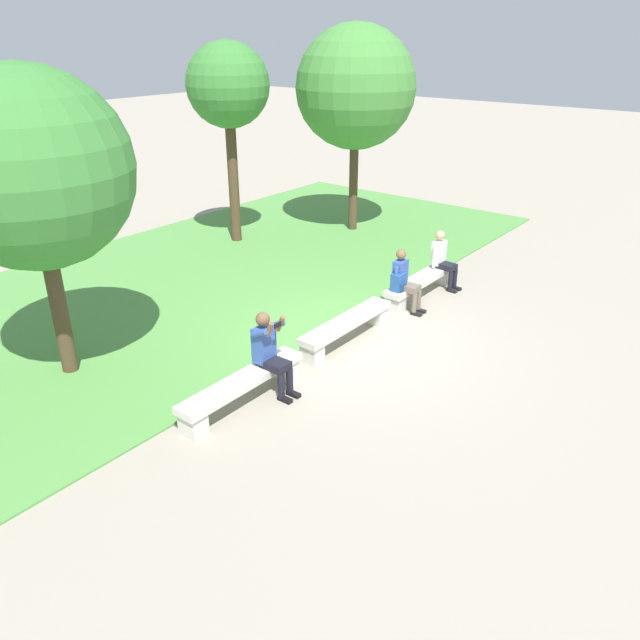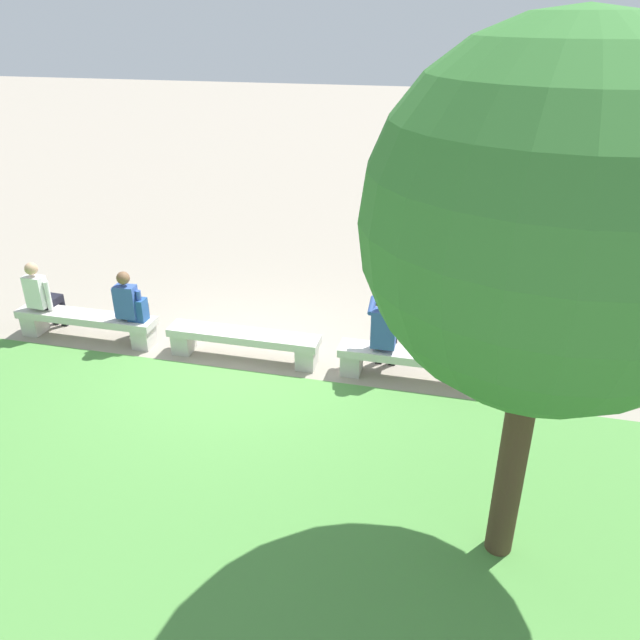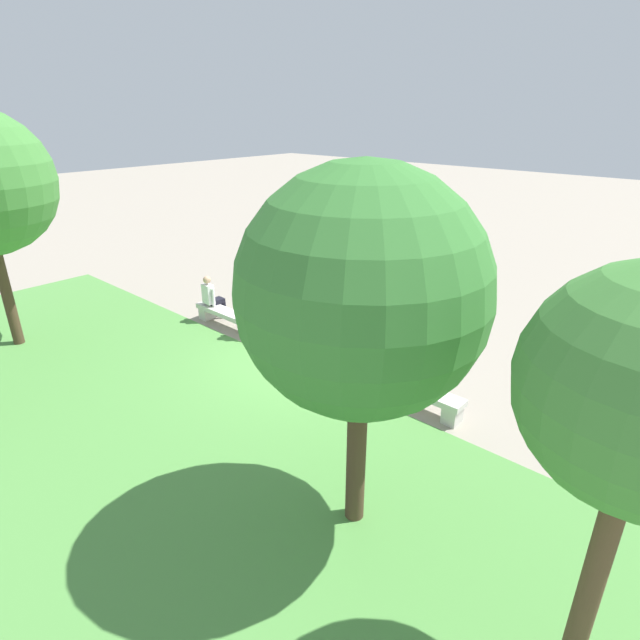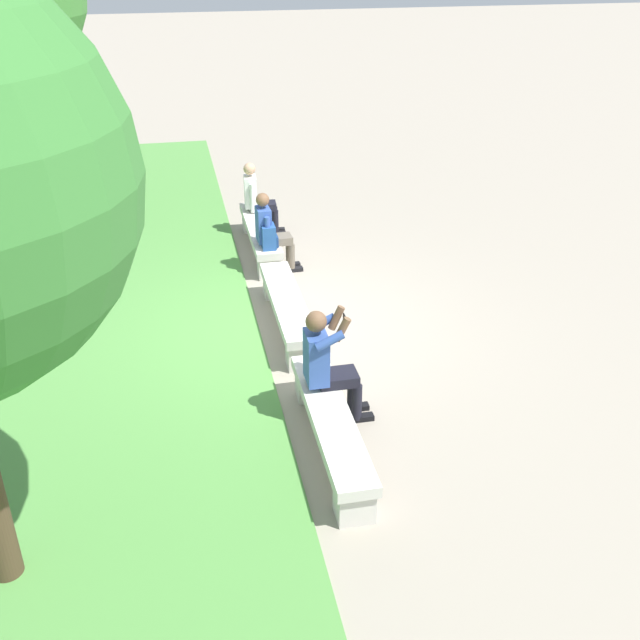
% 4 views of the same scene
% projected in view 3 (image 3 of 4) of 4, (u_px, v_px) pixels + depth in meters
% --- Properties ---
extents(ground_plane, '(80.00, 80.00, 0.00)m').
position_uv_depth(ground_plane, '(305.00, 360.00, 11.27)').
color(ground_plane, gray).
extents(grass_strip, '(19.63, 8.00, 0.03)m').
position_uv_depth(grass_strip, '(124.00, 451.00, 8.25)').
color(grass_strip, '#518E42').
rests_on(grass_strip, ground).
extents(bench_main, '(2.33, 0.40, 0.45)m').
position_uv_depth(bench_main, '(406.00, 389.00, 9.53)').
color(bench_main, beige).
rests_on(bench_main, ground).
extents(bench_near, '(2.33, 0.40, 0.45)m').
position_uv_depth(bench_near, '(305.00, 348.00, 11.15)').
color(bench_near, beige).
rests_on(bench_near, ground).
extents(bench_mid, '(2.33, 0.40, 0.45)m').
position_uv_depth(bench_mid, '(230.00, 317.00, 12.77)').
color(bench_mid, beige).
rests_on(bench_mid, ground).
extents(person_photographer, '(0.47, 0.72, 1.32)m').
position_uv_depth(person_photographer, '(386.00, 359.00, 9.74)').
color(person_photographer, black).
rests_on(person_photographer, ground).
extents(person_distant, '(0.48, 0.68, 1.26)m').
position_uv_depth(person_distant, '(251.00, 311.00, 12.19)').
color(person_distant, black).
rests_on(person_distant, ground).
extents(person_companion, '(0.48, 0.69, 1.26)m').
position_uv_depth(person_companion, '(212.00, 296.00, 13.15)').
color(person_companion, black).
rests_on(person_companion, ground).
extents(backpack, '(0.28, 0.24, 0.43)m').
position_uv_depth(backpack, '(254.00, 315.00, 12.08)').
color(backpack, '#234C8C').
rests_on(backpack, bench_mid).
extents(tree_left_background, '(2.93, 2.93, 4.80)m').
position_uv_depth(tree_left_background, '(362.00, 293.00, 5.66)').
color(tree_left_background, '#4C3826').
rests_on(tree_left_background, ground).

